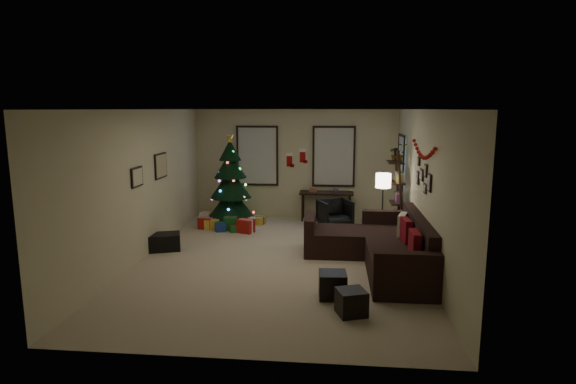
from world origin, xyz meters
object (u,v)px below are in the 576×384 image
object	(u,v)px
desk_chair	(335,213)
desk	(326,195)
christmas_tree	(231,187)
sofa	(381,248)
bookshelf	(398,197)

from	to	relation	value
desk_chair	desk	bearing A→B (deg)	84.31
christmas_tree	sofa	world-z (taller)	christmas_tree
christmas_tree	bookshelf	world-z (taller)	christmas_tree
christmas_tree	desk	world-z (taller)	christmas_tree
christmas_tree	desk	bearing A→B (deg)	16.28
sofa	desk	bearing A→B (deg)	107.28
sofa	desk_chair	size ratio (longest dim) A/B	4.66
christmas_tree	bookshelf	distance (m)	3.87
christmas_tree	sofa	size ratio (longest dim) A/B	0.73
desk	bookshelf	world-z (taller)	bookshelf
desk	bookshelf	size ratio (longest dim) A/B	0.69
desk_chair	bookshelf	distance (m)	1.73
desk_chair	bookshelf	world-z (taller)	bookshelf
christmas_tree	sofa	bearing A→B (deg)	-39.13
desk	bookshelf	xyz separation A→B (m)	(1.52, -1.63, 0.30)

